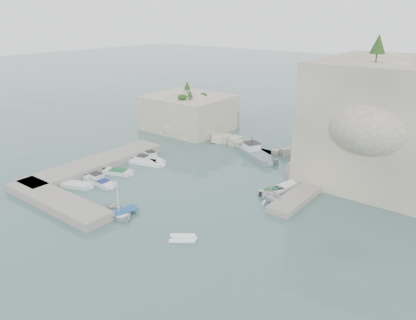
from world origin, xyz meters
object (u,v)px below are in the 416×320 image
Objects in this scene: motorboat_c at (118,174)px; tender_east_a at (271,201)px; motorboat_d at (100,183)px; tender_east_c at (284,189)px; work_boat at (257,157)px; motorboat_a at (153,160)px; motorboat_b at (147,164)px; tender_east_d at (305,179)px; inflatable_dinghy at (182,240)px; tender_east_b at (271,193)px; rowboat at (119,216)px; motorboat_e at (78,187)px.

motorboat_c is 1.31× the size of tender_east_a.
tender_east_a reaches higher than motorboat_d.
motorboat_d is at bearing 134.82° from tender_east_c.
motorboat_c is at bearing -95.76° from work_boat.
motorboat_a and motorboat_b have the same top height.
tender_east_d is (0.67, 5.32, 0.00)m from tender_east_c.
motorboat_c is (-0.41, -5.72, 0.00)m from motorboat_b.
tender_east_c is (21.67, 14.43, 0.00)m from motorboat_d.
tender_east_a is 16.91m from work_boat.
tender_east_c is at bearing 45.72° from inflatable_dinghy.
tender_east_c is (22.51, 10.42, 0.00)m from motorboat_c.
tender_east_a is at bearing -24.55° from work_boat.
tender_east_d reaches higher than motorboat_b.
inflatable_dinghy is 0.79× the size of tender_east_b.
tender_east_d is at bearing 8.64° from motorboat_b.
work_boat reaches higher than motorboat_d.
tender_east_c is (22.60, 2.95, 0.00)m from motorboat_a.
motorboat_d is 10.88m from rowboat.
tender_east_b is 0.78× the size of tender_east_c.
motorboat_b is 9.73m from motorboat_d.
motorboat_d is at bearing 138.45° from tender_east_d.
motorboat_a is 1.23× the size of tender_east_c.
motorboat_e is at bearing -110.00° from motorboat_b.
motorboat_e is at bearing -115.43° from motorboat_d.
motorboat_e is (-1.06, -12.46, 0.00)m from motorboat_b.
tender_east_d is (0.12, 9.73, 0.00)m from tender_east_a.
rowboat is 1.03× the size of tender_east_c.
tender_east_c is (0.67, 2.27, 0.00)m from tender_east_b.
motorboat_d is 19.90m from inflatable_dinghy.
motorboat_a is at bearing 47.65° from rowboat.
work_boat is at bearing 60.01° from motorboat_a.
motorboat_b is 18.30m from work_boat.
inflatable_dinghy is at bearing -179.89° from tender_east_d.
motorboat_d is at bearing 38.63° from motorboat_e.
motorboat_c is 23.83m from tender_east_a.
tender_east_b is at bearing 174.71° from tender_east_c.
rowboat is 0.53× the size of work_boat.
motorboat_b is at bearing 65.18° from motorboat_c.
motorboat_a is 1.62× the size of tender_east_a.
inflatable_dinghy is (20.29, -8.21, 0.00)m from motorboat_c.
rowboat reaches higher than tender_east_b.
inflatable_dinghy is at bearing -164.36° from tender_east_b.
inflatable_dinghy is at bearing -9.03° from motorboat_d.
tender_east_a is (22.65, 0.29, 0.00)m from motorboat_b.
tender_east_a is 0.39× the size of work_boat.
tender_east_a reaches higher than motorboat_b.
tender_east_a reaches higher than inflatable_dinghy.
motorboat_b is 1.23× the size of rowboat.
motorboat_c is at bearing 61.67° from motorboat_e.
motorboat_e is at bearing -75.24° from motorboat_a.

